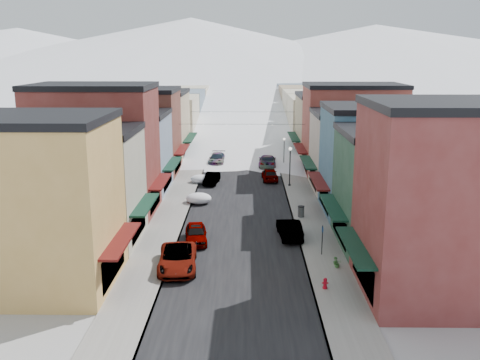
{
  "coord_description": "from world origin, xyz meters",
  "views": [
    {
      "loc": [
        0.68,
        -29.28,
        15.26
      ],
      "look_at": [
        0.0,
        23.01,
        2.78
      ],
      "focal_mm": 40.0,
      "sensor_mm": 36.0,
      "label": 1
    }
  ],
  "objects_px": {
    "car_green_sedan": "(289,229)",
    "trash_can": "(301,211)",
    "car_silver_sedan": "(196,234)",
    "car_dark_hatch": "(212,178)",
    "streetlamp_near": "(290,161)",
    "fire_hydrant": "(325,284)",
    "car_white_suv": "(178,259)"
  },
  "relations": [
    {
      "from": "car_silver_sedan",
      "to": "car_dark_hatch",
      "type": "distance_m",
      "value": 20.11
    },
    {
      "from": "car_green_sedan",
      "to": "trash_can",
      "type": "xyz_separation_m",
      "value": [
        1.51,
        5.4,
        -0.1
      ]
    },
    {
      "from": "car_silver_sedan",
      "to": "car_dark_hatch",
      "type": "bearing_deg",
      "value": 83.41
    },
    {
      "from": "car_green_sedan",
      "to": "streetlamp_near",
      "type": "height_order",
      "value": "streetlamp_near"
    },
    {
      "from": "fire_hydrant",
      "to": "car_silver_sedan",
      "type": "bearing_deg",
      "value": 135.71
    },
    {
      "from": "car_white_suv",
      "to": "car_dark_hatch",
      "type": "relative_size",
      "value": 1.41
    },
    {
      "from": "trash_can",
      "to": "streetlamp_near",
      "type": "bearing_deg",
      "value": 90.59
    },
    {
      "from": "car_white_suv",
      "to": "car_silver_sedan",
      "type": "height_order",
      "value": "car_white_suv"
    },
    {
      "from": "car_silver_sedan",
      "to": "streetlamp_near",
      "type": "height_order",
      "value": "streetlamp_near"
    },
    {
      "from": "trash_can",
      "to": "streetlamp_near",
      "type": "relative_size",
      "value": 0.23
    },
    {
      "from": "fire_hydrant",
      "to": "streetlamp_near",
      "type": "relative_size",
      "value": 0.16
    },
    {
      "from": "car_dark_hatch",
      "to": "car_green_sedan",
      "type": "relative_size",
      "value": 0.86
    },
    {
      "from": "car_green_sedan",
      "to": "fire_hydrant",
      "type": "bearing_deg",
      "value": 93.7
    },
    {
      "from": "car_silver_sedan",
      "to": "streetlamp_near",
      "type": "relative_size",
      "value": 0.97
    },
    {
      "from": "car_green_sedan",
      "to": "streetlamp_near",
      "type": "bearing_deg",
      "value": -99.31
    },
    {
      "from": "fire_hydrant",
      "to": "trash_can",
      "type": "height_order",
      "value": "trash_can"
    },
    {
      "from": "car_dark_hatch",
      "to": "streetlamp_near",
      "type": "xyz_separation_m",
      "value": [
        9.19,
        -1.13,
        2.33
      ]
    },
    {
      "from": "car_white_suv",
      "to": "car_dark_hatch",
      "type": "height_order",
      "value": "car_white_suv"
    },
    {
      "from": "fire_hydrant",
      "to": "trash_can",
      "type": "relative_size",
      "value": 0.7
    },
    {
      "from": "car_dark_hatch",
      "to": "fire_hydrant",
      "type": "xyz_separation_m",
      "value": [
        9.36,
        -29.24,
        -0.19
      ]
    },
    {
      "from": "fire_hydrant",
      "to": "streetlamp_near",
      "type": "xyz_separation_m",
      "value": [
        -0.17,
        28.11,
        2.52
      ]
    },
    {
      "from": "car_green_sedan",
      "to": "streetlamp_near",
      "type": "distance_m",
      "value": 17.92
    },
    {
      "from": "car_silver_sedan",
      "to": "streetlamp_near",
      "type": "bearing_deg",
      "value": 57.58
    },
    {
      "from": "car_dark_hatch",
      "to": "streetlamp_near",
      "type": "bearing_deg",
      "value": 0.35
    },
    {
      "from": "car_white_suv",
      "to": "car_dark_hatch",
      "type": "bearing_deg",
      "value": 83.59
    },
    {
      "from": "fire_hydrant",
      "to": "car_white_suv",
      "type": "bearing_deg",
      "value": 161.09
    },
    {
      "from": "car_green_sedan",
      "to": "car_dark_hatch",
      "type": "bearing_deg",
      "value": -72.36
    },
    {
      "from": "car_green_sedan",
      "to": "trash_can",
      "type": "relative_size",
      "value": 4.55
    },
    {
      "from": "car_silver_sedan",
      "to": "fire_hydrant",
      "type": "relative_size",
      "value": 5.96
    },
    {
      "from": "car_silver_sedan",
      "to": "car_dark_hatch",
      "type": "xyz_separation_m",
      "value": [
        0.0,
        20.11,
        -0.07
      ]
    },
    {
      "from": "car_green_sedan",
      "to": "car_silver_sedan",
      "type": "bearing_deg",
      "value": 4.3
    },
    {
      "from": "car_silver_sedan",
      "to": "streetlamp_near",
      "type": "distance_m",
      "value": 21.21
    }
  ]
}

